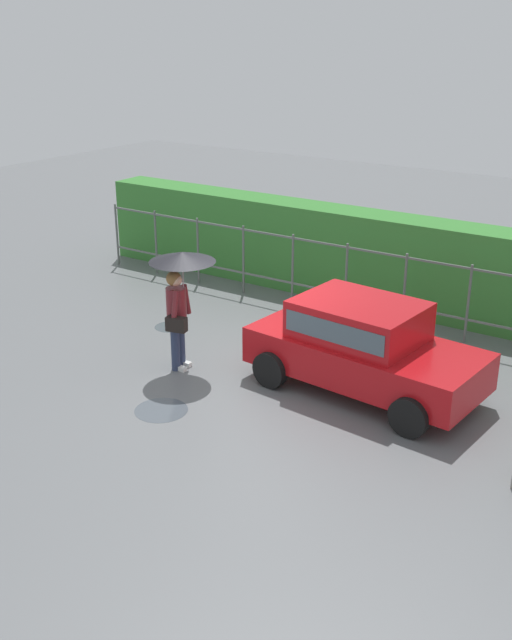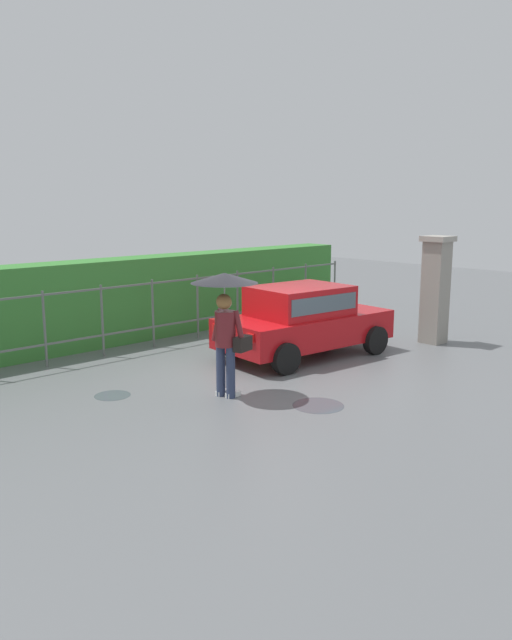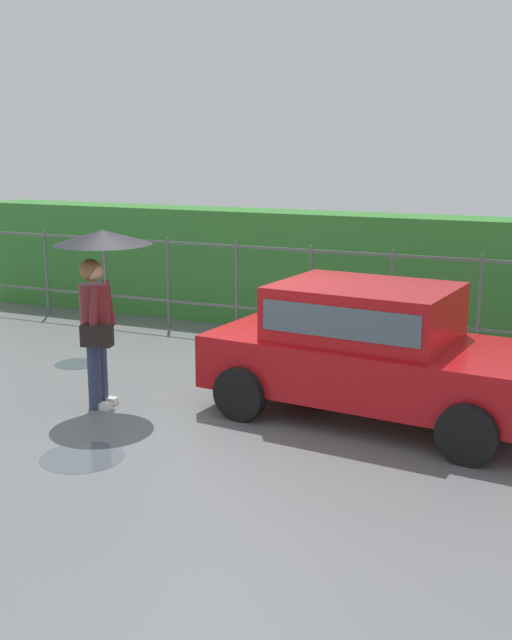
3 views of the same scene
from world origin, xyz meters
The scene contains 7 objects.
ground_plane centered at (0.00, 0.00, 0.00)m, with size 40.00×40.00×0.00m, color slate.
car centered at (1.68, 0.41, 0.80)m, with size 3.85×2.13×1.48m.
pedestrian centered at (-1.23, -0.53, 1.54)m, with size 1.10×1.10×2.05m.
fence_section centered at (-0.10, 3.24, 0.83)m, with size 12.52×0.05×1.50m.
hedge_row centered at (-0.10, 4.26, 0.95)m, with size 13.47×0.90×1.90m, color #387F33.
puddle_near centered at (-0.51, -1.93, 0.00)m, with size 0.82×0.82×0.00m, color #4C545B.
puddle_far centered at (-2.61, 0.77, 0.00)m, with size 0.60×0.60×0.00m, color #4C545B.
Camera 3 is at (4.00, -7.76, 2.98)m, focal length 44.18 mm.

